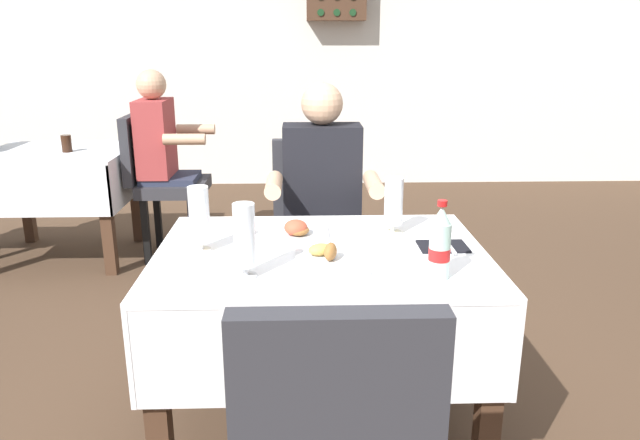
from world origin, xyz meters
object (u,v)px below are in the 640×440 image
(plate_far_diner, at_px, (298,232))
(background_chair_right, at_px, (160,177))
(cola_bottle_primary, at_px, (440,245))
(background_patron, at_px, (166,154))
(main_dining_table, at_px, (321,295))
(napkin_cutlery_set, at_px, (443,246))
(beer_glass_middle, at_px, (245,240))
(background_table_tumbler, at_px, (67,144))
(chair_far_diner_seat, at_px, (315,229))
(plate_near_camera, at_px, (329,258))
(seated_diner_far, at_px, (322,204))
(beer_glass_right, at_px, (199,217))
(background_dining_table, at_px, (60,179))
(beer_glass_left, at_px, (394,204))

(plate_far_diner, distance_m, background_chair_right, 2.08)
(plate_far_diner, distance_m, cola_bottle_primary, 0.60)
(background_patron, bearing_deg, main_dining_table, -63.99)
(napkin_cutlery_set, xyz_separation_m, background_chair_right, (-1.45, 1.97, -0.19))
(beer_glass_middle, relative_size, background_patron, 0.19)
(napkin_cutlery_set, bearing_deg, background_patron, 125.44)
(main_dining_table, xyz_separation_m, background_table_tumbler, (-1.59, 1.94, 0.23))
(chair_far_diner_seat, relative_size, background_table_tumbler, 8.82)
(plate_near_camera, xyz_separation_m, background_chair_right, (-1.04, 2.11, -0.20))
(chair_far_diner_seat, distance_m, napkin_cutlery_set, 0.93)
(plate_near_camera, bearing_deg, background_chair_right, 116.28)
(seated_diner_far, relative_size, background_chair_right, 1.30)
(seated_diner_far, height_order, plate_far_diner, seated_diner_far)
(beer_glass_right, distance_m, background_dining_table, 2.37)
(background_patron, bearing_deg, beer_glass_left, -55.25)
(beer_glass_right, bearing_deg, background_chair_right, 106.90)
(beer_glass_left, bearing_deg, background_table_tumbler, 136.83)
(plate_far_diner, xyz_separation_m, background_dining_table, (-1.60, 1.84, -0.21))
(chair_far_diner_seat, relative_size, cola_bottle_primary, 3.91)
(seated_diner_far, bearing_deg, cola_bottle_primary, -71.63)
(background_dining_table, height_order, background_chair_right, background_chair_right)
(seated_diner_far, bearing_deg, chair_far_diner_seat, 105.58)
(cola_bottle_primary, relative_size, background_chair_right, 0.26)
(plate_near_camera, distance_m, cola_bottle_primary, 0.37)
(chair_far_diner_seat, xyz_separation_m, plate_far_diner, (-0.08, -0.68, 0.21))
(beer_glass_middle, bearing_deg, seated_diner_far, 73.90)
(chair_far_diner_seat, bearing_deg, main_dining_table, -90.00)
(background_table_tumbler, bearing_deg, seated_diner_far, -37.24)
(chair_far_diner_seat, height_order, beer_glass_left, chair_far_diner_seat)
(background_patron, bearing_deg, background_chair_right, -180.00)
(napkin_cutlery_set, bearing_deg, plate_far_diner, 166.23)
(plate_far_diner, distance_m, background_patron, 2.05)
(main_dining_table, distance_m, seated_diner_far, 0.72)
(seated_diner_far, bearing_deg, background_table_tumbler, 142.76)
(beer_glass_right, bearing_deg, main_dining_table, -1.25)
(napkin_cutlery_set, bearing_deg, beer_glass_middle, -159.86)
(cola_bottle_primary, relative_size, background_dining_table, 0.27)
(background_chair_right, bearing_deg, background_patron, 0.00)
(background_chair_right, bearing_deg, plate_near_camera, -63.72)
(beer_glass_middle, height_order, cola_bottle_primary, cola_bottle_primary)
(seated_diner_far, relative_size, beer_glass_right, 5.49)
(seated_diner_far, height_order, background_chair_right, seated_diner_far)
(cola_bottle_primary, xyz_separation_m, napkin_cutlery_set, (0.08, 0.28, -0.10))
(chair_far_diner_seat, height_order, background_dining_table, chair_far_diner_seat)
(beer_glass_right, bearing_deg, plate_near_camera, -16.60)
(seated_diner_far, distance_m, beer_glass_left, 0.59)
(chair_far_diner_seat, distance_m, beer_glass_left, 0.75)
(beer_glass_middle, height_order, background_dining_table, beer_glass_middle)
(napkin_cutlery_set, height_order, background_chair_right, background_chair_right)
(beer_glass_left, xyz_separation_m, background_patron, (-1.25, 1.80, -0.14))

